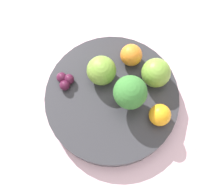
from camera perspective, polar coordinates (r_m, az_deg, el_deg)
name	(u,v)px	position (r m, az deg, el deg)	size (l,w,h in m)	color
ground_plane	(112,105)	(0.60, 0.00, -1.79)	(6.00, 6.00, 0.00)	gray
table_surface	(112,103)	(0.59, 0.00, -1.52)	(1.20, 1.20, 0.02)	silver
bowl	(112,99)	(0.56, 0.00, -0.79)	(0.24, 0.24, 0.03)	#2D2D33
broccoli	(130,93)	(0.50, 3.35, 0.44)	(0.06, 0.06, 0.07)	#99C17A
apple_red	(100,71)	(0.54, -2.22, 4.39)	(0.05, 0.05, 0.05)	olive
apple_green	(156,72)	(0.54, 8.00, 4.13)	(0.05, 0.05, 0.05)	olive
orange_front	(131,55)	(0.56, 3.53, 7.30)	(0.04, 0.04, 0.04)	orange
orange_back	(160,115)	(0.53, 8.74, -3.63)	(0.04, 0.04, 0.04)	orange
grape_cluster	(65,81)	(0.55, -8.58, 2.61)	(0.03, 0.03, 0.02)	#47142D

